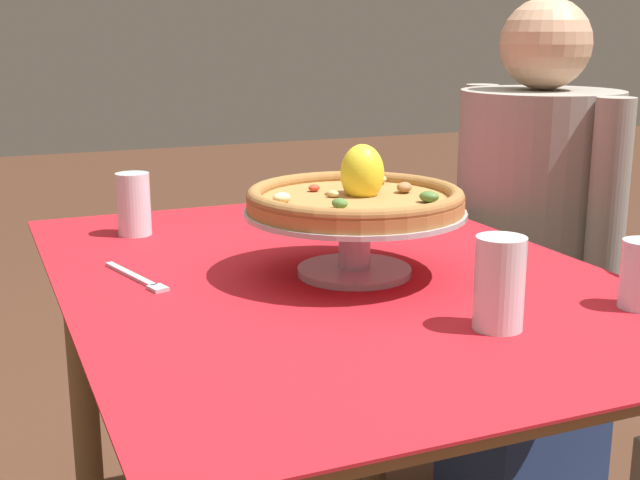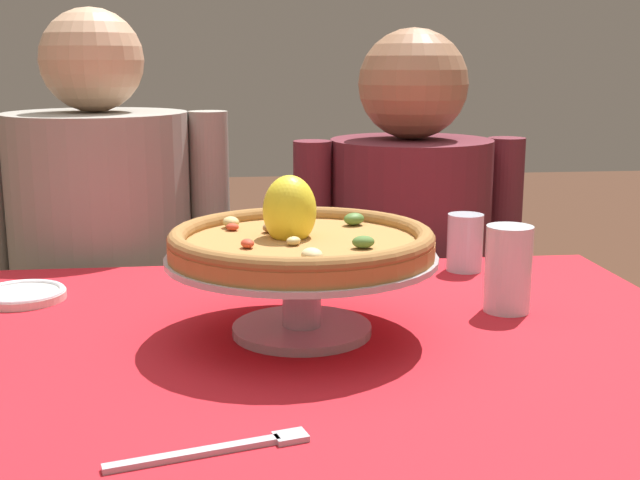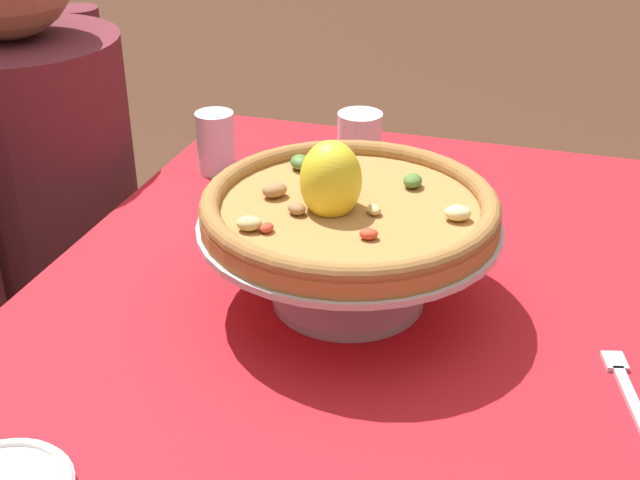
{
  "view_description": "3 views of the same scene",
  "coord_description": "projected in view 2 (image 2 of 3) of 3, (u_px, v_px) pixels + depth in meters",
  "views": [
    {
      "loc": [
        1.24,
        -0.54,
        1.15
      ],
      "look_at": [
        -0.02,
        -0.01,
        0.8
      ],
      "focal_mm": 47.37,
      "sensor_mm": 36.0,
      "label": 1
    },
    {
      "loc": [
        -0.07,
        -1.03,
        1.11
      ],
      "look_at": [
        0.06,
        0.1,
        0.87
      ],
      "focal_mm": 46.47,
      "sensor_mm": 36.0,
      "label": 2
    },
    {
      "loc": [
        -0.84,
        -0.2,
        1.33
      ],
      "look_at": [
        0.04,
        0.07,
        0.82
      ],
      "focal_mm": 48.09,
      "sensor_mm": 36.0,
      "label": 3
    }
  ],
  "objects": [
    {
      "name": "dining_table",
      "position": [
        282.0,
        425.0,
        1.11
      ],
      "size": [
        1.19,
        0.87,
        0.75
      ],
      "color": "olive",
      "rests_on": "ground"
    },
    {
      "name": "pizza_stand",
      "position": [
        302.0,
        281.0,
        1.1
      ],
      "size": [
        0.36,
        0.36,
        0.11
      ],
      "color": "#B7B7C1",
      "rests_on": "dining_table"
    },
    {
      "name": "pizza",
      "position": [
        301.0,
        239.0,
        1.09
      ],
      "size": [
        0.35,
        0.35,
        0.1
      ],
      "color": "#AD753D",
      "rests_on": "pizza_stand"
    },
    {
      "name": "water_glass_side_right",
      "position": [
        508.0,
        275.0,
        1.21
      ],
      "size": [
        0.07,
        0.07,
        0.13
      ],
      "color": "white",
      "rests_on": "dining_table"
    },
    {
      "name": "water_glass_back_right",
      "position": [
        465.0,
        246.0,
        1.45
      ],
      "size": [
        0.06,
        0.06,
        0.1
      ],
      "color": "silver",
      "rests_on": "dining_table"
    },
    {
      "name": "side_plate",
      "position": [
        22.0,
        294.0,
        1.27
      ],
      "size": [
        0.13,
        0.13,
        0.02
      ],
      "color": "silver",
      "rests_on": "dining_table"
    },
    {
      "name": "dinner_fork",
      "position": [
        221.0,
        449.0,
        0.78
      ],
      "size": [
        0.19,
        0.07,
        0.01
      ],
      "color": "#B7B7C1",
      "rests_on": "dining_table"
    },
    {
      "name": "diner_left",
      "position": [
        106.0,
        313.0,
        1.72
      ],
      "size": [
        0.52,
        0.38,
        1.21
      ],
      "color": "navy",
      "rests_on": "ground"
    },
    {
      "name": "diner_right",
      "position": [
        408.0,
        311.0,
        1.82
      ],
      "size": [
        0.5,
        0.36,
        1.18
      ],
      "color": "gray",
      "rests_on": "ground"
    }
  ]
}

